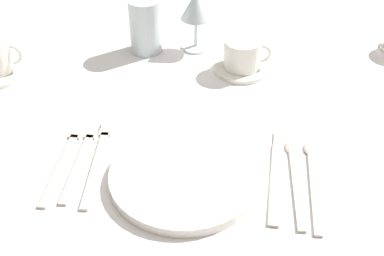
# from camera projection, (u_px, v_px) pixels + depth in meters

# --- Properties ---
(dining_table) EXTENTS (1.80, 1.11, 0.74)m
(dining_table) POSITION_uv_depth(u_px,v_px,m) (196.00, 124.00, 1.17)
(dining_table) COLOR white
(dining_table) RESTS_ON ground
(dinner_plate) EXTENTS (0.26, 0.26, 0.02)m
(dinner_plate) POSITION_uv_depth(u_px,v_px,m) (184.00, 176.00, 0.90)
(dinner_plate) COLOR white
(dinner_plate) RESTS_ON dining_table
(fork_outer) EXTENTS (0.03, 0.23, 0.00)m
(fork_outer) POSITION_uv_depth(u_px,v_px,m) (98.00, 159.00, 0.95)
(fork_outer) COLOR beige
(fork_outer) RESTS_ON dining_table
(fork_inner) EXTENTS (0.02, 0.21, 0.00)m
(fork_inner) POSITION_uv_depth(u_px,v_px,m) (81.00, 158.00, 0.95)
(fork_inner) COLOR beige
(fork_inner) RESTS_ON dining_table
(fork_salad) EXTENTS (0.02, 0.22, 0.00)m
(fork_salad) POSITION_uv_depth(u_px,v_px,m) (64.00, 159.00, 0.95)
(fork_salad) COLOR beige
(fork_salad) RESTS_ON dining_table
(dinner_knife) EXTENTS (0.03, 0.24, 0.00)m
(dinner_knife) POSITION_uv_depth(u_px,v_px,m) (276.00, 177.00, 0.91)
(dinner_knife) COLOR beige
(dinner_knife) RESTS_ON dining_table
(spoon_soup) EXTENTS (0.03, 0.22, 0.01)m
(spoon_soup) POSITION_uv_depth(u_px,v_px,m) (295.00, 171.00, 0.92)
(spoon_soup) COLOR beige
(spoon_soup) RESTS_ON dining_table
(spoon_dessert) EXTENTS (0.03, 0.23, 0.01)m
(spoon_dessert) POSITION_uv_depth(u_px,v_px,m) (313.00, 173.00, 0.92)
(spoon_dessert) COLOR beige
(spoon_dessert) RESTS_ON dining_table
(saucer_left) EXTENTS (0.12, 0.12, 0.01)m
(saucer_left) POSITION_uv_depth(u_px,v_px,m) (241.00, 68.00, 1.19)
(saucer_left) COLOR white
(saucer_left) RESTS_ON dining_table
(coffee_cup_left) EXTENTS (0.11, 0.08, 0.07)m
(coffee_cup_left) POSITION_uv_depth(u_px,v_px,m) (243.00, 53.00, 1.16)
(coffee_cup_left) COLOR white
(coffee_cup_left) RESTS_ON saucer_left
(wine_glass_centre) EXTENTS (0.07, 0.07, 0.14)m
(wine_glass_centre) POSITION_uv_depth(u_px,v_px,m) (196.00, 9.00, 1.21)
(wine_glass_centre) COLOR silver
(wine_glass_centre) RESTS_ON dining_table
(drink_tumbler) EXTENTS (0.07, 0.07, 0.13)m
(drink_tumbler) POSITION_uv_depth(u_px,v_px,m) (145.00, 29.00, 1.22)
(drink_tumbler) COLOR silver
(drink_tumbler) RESTS_ON dining_table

